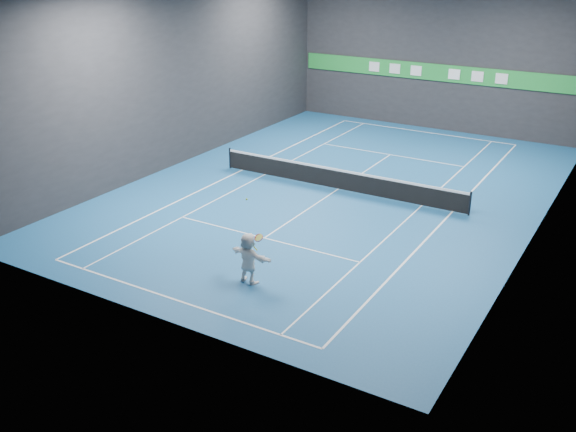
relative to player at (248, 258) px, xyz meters
The scene contains 19 objects.
ground 9.82m from the player, 98.77° to the left, with size 26.00×26.00×0.00m, color #185186.
wall_back 23.00m from the player, 93.77° to the left, with size 18.00×0.10×9.00m, color #252427.
wall_front 5.13m from the player, 114.13° to the right, with size 18.00×0.10×9.00m, color #252427.
wall_left 14.72m from the player, 137.34° to the left, with size 0.10×26.00×9.00m, color #252427.
wall_right 12.76m from the player, 52.17° to the left, with size 0.10×26.00×9.00m, color #252427.
baseline_near 2.82m from the player, 123.89° to the right, with size 10.98×0.08×0.01m, color white.
baseline_far 21.63m from the player, 93.96° to the left, with size 10.98×0.08×0.01m, color white.
sideline_doubles_left 11.96m from the player, 125.83° to the left, with size 0.08×23.78×0.01m, color white.
sideline_doubles_right 10.50m from the player, 67.54° to the left, with size 0.08×23.78×0.01m, color white.
sideline_singles_left 11.21m from the player, 120.09° to the left, with size 0.06×23.78×0.01m, color white.
sideline_singles_right 10.06m from the player, 74.85° to the left, with size 0.06×23.78×0.01m, color white.
service_line_near 3.70m from the player, 114.53° to the left, with size 8.23×0.06×0.01m, color white.
service_line_far 16.16m from the player, 95.30° to the left, with size 8.23×0.06×0.01m, color white.
center_service_line 9.82m from the player, 98.77° to the left, with size 0.06×12.80×0.01m, color white.
player is the anchor object (origin of this frame).
tennis_ball 2.02m from the player, 126.24° to the left, with size 0.07×0.07×0.07m, color #CEF028.
tennis_net 9.79m from the player, 98.77° to the left, with size 12.50×0.10×1.07m.
sponsor_banner 22.80m from the player, 93.78° to the left, with size 17.64×0.11×1.00m.
tennis_racket 0.86m from the player, ahead, with size 0.38×0.31×0.66m.
Camera 1 is at (12.48, -25.50, 10.46)m, focal length 40.00 mm.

